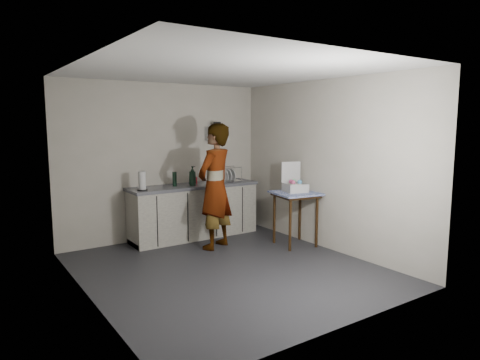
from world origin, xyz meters
TOP-DOWN VIEW (x-y plane):
  - ground at (0.00, 0.00)m, footprint 4.00×4.00m
  - wall_back at (0.00, 1.99)m, footprint 3.60×0.02m
  - wall_right at (1.79, 0.00)m, footprint 0.02×4.00m
  - wall_left at (-1.79, 0.00)m, footprint 0.02×4.00m
  - ceiling at (0.00, 0.00)m, footprint 3.60×4.00m
  - kitchen_counter at (0.40, 1.70)m, footprint 2.24×0.62m
  - wall_shelf at (1.00, 1.92)m, footprint 0.42×0.18m
  - side_table at (1.50, 0.36)m, footprint 0.76×0.76m
  - standing_man at (0.38, 0.96)m, footprint 0.84×0.73m
  - soap_bottle at (0.33, 1.60)m, footprint 0.16×0.16m
  - soda_can at (0.45, 1.74)m, footprint 0.06×0.06m
  - dark_bottle at (0.05, 1.70)m, footprint 0.07×0.07m
  - paper_towel at (-0.55, 1.59)m, footprint 0.16×0.16m
  - dish_rack at (1.08, 1.65)m, footprint 0.38×0.29m
  - bakery_box at (1.54, 0.43)m, footprint 0.41×0.42m

SIDE VIEW (x-z plane):
  - ground at x=0.00m, z-range 0.00..0.00m
  - kitchen_counter at x=0.40m, z-range -0.03..0.88m
  - side_table at x=1.50m, z-range 0.32..1.18m
  - bakery_box at x=1.54m, z-range 0.73..1.19m
  - soda_can at x=0.45m, z-range 0.91..1.03m
  - standing_man at x=0.38m, z-range 0.00..1.94m
  - dish_rack at x=1.08m, z-range 0.84..1.10m
  - dark_bottle at x=0.05m, z-range 0.91..1.15m
  - paper_towel at x=-0.55m, z-range 0.90..1.20m
  - soap_bottle at x=0.33m, z-range 0.91..1.23m
  - wall_back at x=0.00m, z-range 0.00..2.60m
  - wall_right at x=1.79m, z-range 0.00..2.60m
  - wall_left at x=-1.79m, z-range 0.00..2.60m
  - wall_shelf at x=1.00m, z-range 1.56..1.93m
  - ceiling at x=0.00m, z-range 2.59..2.60m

